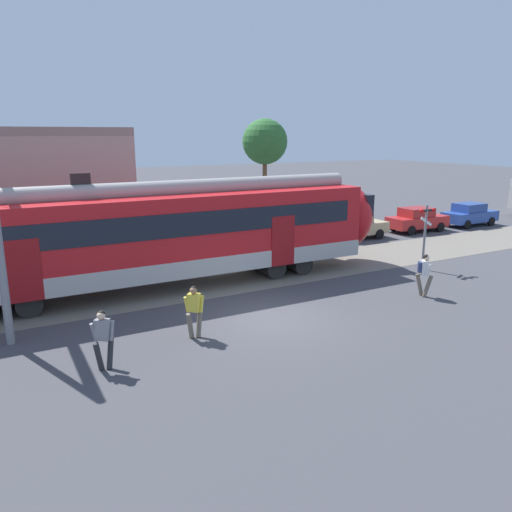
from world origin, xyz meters
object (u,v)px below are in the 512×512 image
pedestrian_yellow (194,307)px  parked_car_blue (470,214)px  parked_car_red (417,219)px  pedestrian_grey (103,336)px  parked_car_tan (354,226)px  pedestrian_white (424,271)px  crossing_signal (426,227)px

pedestrian_yellow → parked_car_blue: bearing=21.1°
parked_car_red → parked_car_blue: bearing=-2.1°
pedestrian_grey → parked_car_blue: pedestrian_grey is taller
parked_car_red → pedestrian_grey: bearing=-154.9°
parked_car_tan → pedestrian_yellow: bearing=-145.9°
pedestrian_grey → pedestrian_yellow: (2.91, 0.88, 0.03)m
pedestrian_white → parked_car_tan: 10.85m
pedestrian_white → parked_car_tan: bearing=64.6°
pedestrian_white → parked_car_red: size_ratio=0.41×
pedestrian_yellow → pedestrian_white: (9.21, -0.41, 0.00)m
pedestrian_white → pedestrian_yellow: bearing=177.4°
pedestrian_white → parked_car_blue: size_ratio=0.41×
pedestrian_yellow → parked_car_tan: size_ratio=0.42×
pedestrian_yellow → pedestrian_white: size_ratio=1.00×
parked_car_tan → parked_car_blue: bearing=-1.5°
parked_car_blue → pedestrian_grey: bearing=-159.3°
parked_car_blue → pedestrian_white: bearing=-146.5°
pedestrian_white → parked_car_red: 13.73m
parked_car_red → parked_car_blue: (4.73, -0.18, 0.00)m
parked_car_blue → parked_car_tan: bearing=178.5°
pedestrian_yellow → parked_car_blue: (23.62, 9.14, -0.21)m
pedestrian_white → crossing_signal: size_ratio=0.56×
parked_car_tan → parked_car_red: bearing=-0.9°
parked_car_red → crossing_signal: (-6.71, -6.91, 1.23)m
pedestrian_yellow → pedestrian_white: same height
parked_car_tan → parked_car_red: same height
pedestrian_white → parked_car_blue: bearing=33.5°
pedestrian_grey → crossing_signal: bearing=12.3°
pedestrian_grey → parked_car_blue: size_ratio=0.41×
pedestrian_grey → pedestrian_white: same height
parked_car_red → crossing_signal: 9.71m
parked_car_red → parked_car_tan: bearing=179.1°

